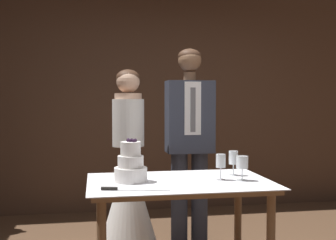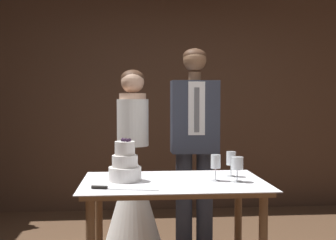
{
  "view_description": "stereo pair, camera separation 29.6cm",
  "coord_description": "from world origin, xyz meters",
  "px_view_note": "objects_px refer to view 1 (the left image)",
  "views": [
    {
      "loc": [
        -0.7,
        -2.61,
        1.33
      ],
      "look_at": [
        -0.13,
        0.64,
        1.18
      ],
      "focal_mm": 45.0,
      "sensor_mm": 36.0,
      "label": 1
    },
    {
      "loc": [
        -0.4,
        -2.64,
        1.33
      ],
      "look_at": [
        -0.13,
        0.64,
        1.18
      ],
      "focal_mm": 45.0,
      "sensor_mm": 36.0,
      "label": 2
    }
  ],
  "objects_px": {
    "bride": "(129,184)",
    "wine_glass_far": "(242,163)",
    "cake_table": "(179,195)",
    "tiered_cake": "(131,166)",
    "groom": "(190,136)",
    "cake_knife": "(122,189)",
    "wine_glass_near": "(221,162)",
    "wine_glass_middle": "(233,158)"
  },
  "relations": [
    {
      "from": "wine_glass_far",
      "to": "groom",
      "type": "distance_m",
      "value": 0.99
    },
    {
      "from": "cake_knife",
      "to": "groom",
      "type": "relative_size",
      "value": 0.23
    },
    {
      "from": "wine_glass_near",
      "to": "groom",
      "type": "xyz_separation_m",
      "value": [
        -0.01,
        0.92,
        0.1
      ]
    },
    {
      "from": "wine_glass_near",
      "to": "wine_glass_middle",
      "type": "relative_size",
      "value": 1.0
    },
    {
      "from": "wine_glass_far",
      "to": "cake_table",
      "type": "bearing_deg",
      "value": 170.7
    },
    {
      "from": "wine_glass_near",
      "to": "wine_glass_far",
      "type": "height_order",
      "value": "wine_glass_near"
    },
    {
      "from": "cake_table",
      "to": "tiered_cake",
      "type": "distance_m",
      "value": 0.39
    },
    {
      "from": "wine_glass_middle",
      "to": "bride",
      "type": "height_order",
      "value": "bride"
    },
    {
      "from": "wine_glass_middle",
      "to": "wine_glass_far",
      "type": "distance_m",
      "value": 0.2
    },
    {
      "from": "wine_glass_middle",
      "to": "tiered_cake",
      "type": "bearing_deg",
      "value": -172.23
    },
    {
      "from": "tiered_cake",
      "to": "cake_knife",
      "type": "bearing_deg",
      "value": -105.92
    },
    {
      "from": "cake_table",
      "to": "wine_glass_far",
      "type": "distance_m",
      "value": 0.48
    },
    {
      "from": "tiered_cake",
      "to": "groom",
      "type": "height_order",
      "value": "groom"
    },
    {
      "from": "cake_knife",
      "to": "bride",
      "type": "height_order",
      "value": "bride"
    },
    {
      "from": "tiered_cake",
      "to": "groom",
      "type": "relative_size",
      "value": 0.16
    },
    {
      "from": "cake_knife",
      "to": "bride",
      "type": "relative_size",
      "value": 0.26
    },
    {
      "from": "cake_table",
      "to": "wine_glass_far",
      "type": "xyz_separation_m",
      "value": [
        0.42,
        -0.07,
        0.22
      ]
    },
    {
      "from": "groom",
      "to": "cake_table",
      "type": "bearing_deg",
      "value": -107.08
    },
    {
      "from": "tiered_cake",
      "to": "wine_glass_far",
      "type": "bearing_deg",
      "value": -7.35
    },
    {
      "from": "tiered_cake",
      "to": "wine_glass_middle",
      "type": "xyz_separation_m",
      "value": [
        0.76,
        0.1,
        0.02
      ]
    },
    {
      "from": "cake_knife",
      "to": "wine_glass_middle",
      "type": "relative_size",
      "value": 2.3
    },
    {
      "from": "bride",
      "to": "cake_table",
      "type": "bearing_deg",
      "value": -72.93
    },
    {
      "from": "cake_knife",
      "to": "tiered_cake",
      "type": "bearing_deg",
      "value": 86.98
    },
    {
      "from": "tiered_cake",
      "to": "bride",
      "type": "bearing_deg",
      "value": 86.49
    },
    {
      "from": "cake_table",
      "to": "cake_knife",
      "type": "bearing_deg",
      "value": -149.23
    },
    {
      "from": "wine_glass_near",
      "to": "bride",
      "type": "height_order",
      "value": "bride"
    },
    {
      "from": "bride",
      "to": "groom",
      "type": "height_order",
      "value": "groom"
    },
    {
      "from": "bride",
      "to": "groom",
      "type": "xyz_separation_m",
      "value": [
        0.55,
        -0.0,
        0.42
      ]
    },
    {
      "from": "wine_glass_near",
      "to": "groom",
      "type": "distance_m",
      "value": 0.93
    },
    {
      "from": "cake_table",
      "to": "wine_glass_middle",
      "type": "bearing_deg",
      "value": 17.0
    },
    {
      "from": "tiered_cake",
      "to": "cake_knife",
      "type": "xyz_separation_m",
      "value": [
        -0.08,
        -0.27,
        -0.1
      ]
    },
    {
      "from": "cake_knife",
      "to": "bride",
      "type": "bearing_deg",
      "value": 96.38
    },
    {
      "from": "cake_table",
      "to": "wine_glass_far",
      "type": "relative_size",
      "value": 7.35
    },
    {
      "from": "cake_table",
      "to": "bride",
      "type": "relative_size",
      "value": 0.78
    },
    {
      "from": "tiered_cake",
      "to": "bride",
      "type": "xyz_separation_m",
      "value": [
        0.05,
        0.87,
        -0.3
      ]
    },
    {
      "from": "wine_glass_near",
      "to": "tiered_cake",
      "type": "bearing_deg",
      "value": 175.25
    },
    {
      "from": "bride",
      "to": "groom",
      "type": "bearing_deg",
      "value": -0.05
    },
    {
      "from": "bride",
      "to": "wine_glass_far",
      "type": "bearing_deg",
      "value": -54.14
    },
    {
      "from": "wine_glass_near",
      "to": "wine_glass_middle",
      "type": "distance_m",
      "value": 0.21
    },
    {
      "from": "cake_table",
      "to": "groom",
      "type": "height_order",
      "value": "groom"
    },
    {
      "from": "cake_knife",
      "to": "wine_glass_near",
      "type": "xyz_separation_m",
      "value": [
        0.69,
        0.22,
        0.12
      ]
    },
    {
      "from": "tiered_cake",
      "to": "cake_knife",
      "type": "distance_m",
      "value": 0.3
    }
  ]
}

